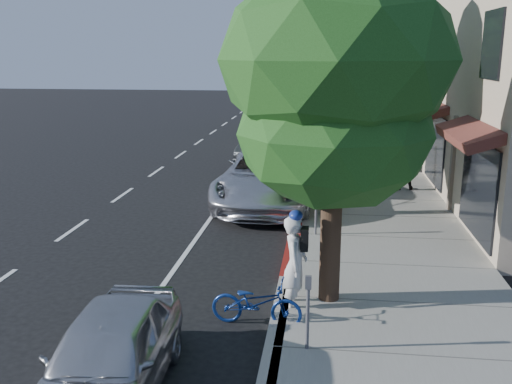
% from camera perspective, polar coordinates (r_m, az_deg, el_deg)
% --- Properties ---
extents(ground, '(120.00, 120.00, 0.00)m').
position_cam_1_polar(ground, '(13.37, 3.36, -7.40)').
color(ground, black).
rests_on(ground, ground).
extents(sidewalk, '(4.60, 56.00, 0.15)m').
position_cam_1_polar(sidewalk, '(21.04, 11.10, 0.52)').
color(sidewalk, gray).
rests_on(sidewalk, ground).
extents(curb, '(0.30, 56.00, 0.15)m').
position_cam_1_polar(curb, '(21.00, 4.83, 0.71)').
color(curb, '#9E998E').
rests_on(curb, ground).
extents(curb_red_segment, '(0.32, 4.00, 0.15)m').
position_cam_1_polar(curb_red_segment, '(14.28, 3.64, -5.67)').
color(curb_red_segment, maroon).
rests_on(curb_red_segment, ground).
extents(storefront_building, '(10.00, 36.00, 7.00)m').
position_cam_1_polar(storefront_building, '(31.71, 23.68, 10.32)').
color(storefront_building, '#B9A68E').
rests_on(storefront_building, ground).
extents(street_tree_0, '(4.25, 4.25, 7.35)m').
position_cam_1_polar(street_tree_0, '(10.43, 8.03, 12.35)').
color(street_tree_0, black).
rests_on(street_tree_0, ground).
extents(street_tree_1, '(4.54, 4.54, 7.50)m').
position_cam_1_polar(street_tree_1, '(16.43, 7.78, 13.06)').
color(street_tree_1, black).
rests_on(street_tree_1, ground).
extents(street_tree_2, '(3.85, 3.85, 7.16)m').
position_cam_1_polar(street_tree_2, '(22.43, 7.65, 12.99)').
color(street_tree_2, black).
rests_on(street_tree_2, ground).
extents(street_tree_3, '(4.51, 4.51, 7.92)m').
position_cam_1_polar(street_tree_3, '(28.43, 7.61, 14.02)').
color(street_tree_3, black).
rests_on(street_tree_3, ground).
extents(street_tree_4, '(4.56, 4.56, 8.04)m').
position_cam_1_polar(street_tree_4, '(34.43, 7.57, 14.11)').
color(street_tree_4, black).
rests_on(street_tree_4, ground).
extents(street_tree_5, '(4.92, 4.92, 7.48)m').
position_cam_1_polar(street_tree_5, '(40.43, 7.51, 13.35)').
color(street_tree_5, black).
rests_on(street_tree_5, ground).
extents(cyclist, '(0.48, 0.70, 1.89)m').
position_cam_1_polar(cyclist, '(10.84, 3.93, -7.25)').
color(cyclist, silver).
rests_on(cyclist, ground).
extents(bicycle, '(1.71, 0.73, 0.87)m').
position_cam_1_polar(bicycle, '(10.48, 0.05, -11.01)').
color(bicycle, navy).
rests_on(bicycle, ground).
extents(silver_suv, '(3.13, 6.46, 1.77)m').
position_cam_1_polar(silver_suv, '(18.46, 1.24, 1.49)').
color(silver_suv, silver).
rests_on(silver_suv, ground).
extents(dark_sedan, '(1.97, 4.66, 1.49)m').
position_cam_1_polar(dark_sedan, '(25.38, 0.69, 4.60)').
color(dark_sedan, '#212427').
rests_on(dark_sedan, ground).
extents(white_pickup, '(2.06, 5.02, 1.46)m').
position_cam_1_polar(white_pickup, '(29.88, 1.36, 5.97)').
color(white_pickup, '#BBBBBB').
rests_on(white_pickup, ground).
extents(dark_suv_far, '(2.74, 5.53, 1.81)m').
position_cam_1_polar(dark_suv_far, '(34.47, 5.00, 7.28)').
color(dark_suv_far, black).
rests_on(dark_suv_far, ground).
extents(near_car_a, '(1.74, 3.94, 1.32)m').
position_cam_1_polar(near_car_a, '(8.63, -14.55, -15.65)').
color(near_car_a, '#BABBBF').
rests_on(near_car_a, ground).
extents(pedestrian, '(1.07, 0.90, 1.96)m').
position_cam_1_polar(pedestrian, '(20.43, 14.32, 2.97)').
color(pedestrian, black).
rests_on(pedestrian, sidewalk).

